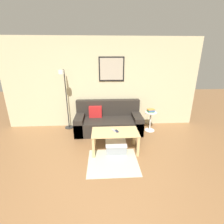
# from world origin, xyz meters

# --- Properties ---
(ground_plane) EXTENTS (16.00, 16.00, 0.00)m
(ground_plane) POSITION_xyz_m (0.00, 0.00, 0.00)
(ground_plane) COLOR brown
(wall_back) EXTENTS (5.60, 0.09, 2.55)m
(wall_back) POSITION_xyz_m (0.00, 2.92, 1.28)
(wall_back) COLOR #C6BC93
(wall_back) RESTS_ON ground_plane
(area_rug) EXTENTS (1.02, 0.93, 0.01)m
(area_rug) POSITION_xyz_m (0.20, 1.00, 0.00)
(area_rug) COLOR #B2B79E
(area_rug) RESTS_ON ground_plane
(couch) EXTENTS (1.83, 0.85, 0.84)m
(couch) POSITION_xyz_m (0.16, 2.48, 0.28)
(couch) COLOR #28231E
(couch) RESTS_ON ground_plane
(coffee_table) EXTENTS (1.02, 0.54, 0.48)m
(coffee_table) POSITION_xyz_m (0.27, 1.42, 0.39)
(coffee_table) COLOR tan
(coffee_table) RESTS_ON ground_plane
(storage_bin) EXTENTS (0.46, 0.42, 0.21)m
(storage_bin) POSITION_xyz_m (0.29, 1.42, 0.11)
(storage_bin) COLOR gray
(storage_bin) RESTS_ON ground_plane
(floor_lamp) EXTENTS (0.25, 0.52, 1.71)m
(floor_lamp) POSITION_xyz_m (-1.01, 2.60, 0.99)
(floor_lamp) COLOR black
(floor_lamp) RESTS_ON ground_plane
(side_table) EXTENTS (0.33, 0.33, 0.56)m
(side_table) POSITION_xyz_m (1.35, 2.40, 0.34)
(side_table) COLOR silver
(side_table) RESTS_ON ground_plane
(book_stack) EXTENTS (0.23, 0.20, 0.09)m
(book_stack) POSITION_xyz_m (1.35, 2.41, 0.60)
(book_stack) COLOR silver
(book_stack) RESTS_ON side_table
(remote_control) EXTENTS (0.09, 0.15, 0.02)m
(remote_control) POSITION_xyz_m (0.24, 1.47, 0.49)
(remote_control) COLOR #99999E
(remote_control) RESTS_ON coffee_table
(cell_phone) EXTENTS (0.11, 0.15, 0.01)m
(cell_phone) POSITION_xyz_m (0.31, 1.44, 0.49)
(cell_phone) COLOR #1E2338
(cell_phone) RESTS_ON coffee_table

